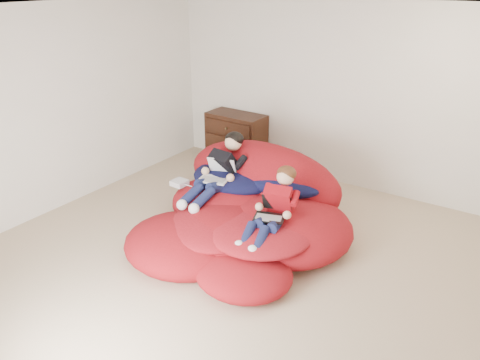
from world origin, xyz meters
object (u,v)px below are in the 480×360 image
at_px(beanbag_pile, 247,211).
at_px(laptop_white, 217,173).
at_px(older_boy, 221,168).
at_px(laptop_black, 273,211).
at_px(dresser, 236,139).
at_px(younger_boy, 275,204).

xyz_separation_m(beanbag_pile, laptop_white, (-0.44, 0.03, 0.35)).
xyz_separation_m(older_boy, laptop_black, (0.95, -0.41, -0.12)).
xyz_separation_m(dresser, laptop_black, (1.82, -2.01, 0.14)).
height_order(dresser, older_boy, older_boy).
bearing_deg(younger_boy, beanbag_pile, 152.11).
distance_m(older_boy, younger_boy, 1.02).
relative_size(dresser, younger_boy, 0.99).
bearing_deg(beanbag_pile, older_boy, 167.43).
relative_size(beanbag_pile, older_boy, 2.29).
height_order(dresser, younger_boy, younger_boy).
xyz_separation_m(dresser, laptop_white, (0.87, -1.67, 0.22)).
height_order(beanbag_pile, laptop_white, beanbag_pile).
bearing_deg(laptop_black, laptop_white, 160.51).
xyz_separation_m(beanbag_pile, laptop_black, (0.51, -0.31, 0.28)).
relative_size(dresser, laptop_black, 2.26).
bearing_deg(laptop_white, older_boy, 90.00).
relative_size(older_boy, laptop_white, 2.59).
bearing_deg(beanbag_pile, laptop_black, -31.13).
height_order(dresser, laptop_black, dresser).
bearing_deg(laptop_black, younger_boy, 90.00).
xyz_separation_m(dresser, beanbag_pile, (1.31, -1.70, -0.14)).
bearing_deg(younger_boy, older_boy, 158.81).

